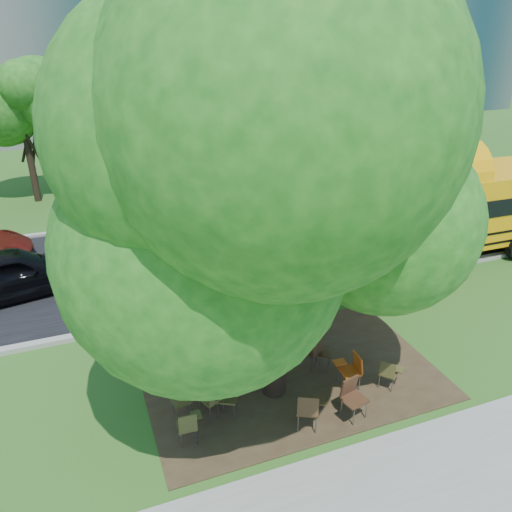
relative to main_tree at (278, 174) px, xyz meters
name	(u,v)px	position (x,y,z in m)	size (l,w,h in m)	color
ground	(246,373)	(-0.38, 0.88, -5.23)	(160.00, 160.00, 0.00)	#285219
dirt_patch	(291,375)	(0.62, 0.38, -5.22)	(7.00, 4.50, 0.03)	#382819
asphalt_road	(181,259)	(-0.38, 7.88, -5.21)	(80.00, 8.00, 0.04)	black
kerb_near	(212,311)	(-0.38, 3.88, -5.16)	(80.00, 0.25, 0.14)	gray
kerb_far	(160,220)	(-0.38, 11.98, -5.16)	(80.00, 0.25, 0.14)	gray
bg_tree_2	(21,112)	(-5.38, 16.88, -1.02)	(4.80, 4.80, 6.62)	black
bg_tree_3	(302,86)	(7.62, 14.88, -0.20)	(5.60, 5.60, 7.84)	black
bg_tree_4	(445,95)	(15.62, 13.88, -0.89)	(5.00, 5.00, 6.85)	black
main_tree	(278,174)	(0.00, 0.00, 0.00)	(7.20, 7.20, 8.84)	black
school_bus	(430,211)	(8.00, 4.88, -3.44)	(12.73, 3.08, 3.10)	#E89B07
chair_0	(183,399)	(-2.16, -0.06, -4.75)	(0.53, 0.53, 0.78)	#46431E
chair_1	(188,424)	(-2.23, -0.85, -4.73)	(0.54, 0.47, 0.81)	#4B4820
chair_2	(213,395)	(-1.53, -0.28, -4.65)	(0.64, 0.74, 0.94)	#49451F
chair_3	(226,392)	(-1.24, -0.28, -4.67)	(0.77, 0.60, 0.92)	#463F1E
chair_4	(309,408)	(0.21, -1.37, -4.64)	(0.79, 0.62, 0.95)	#452C18
chair_5	(352,395)	(1.25, -1.36, -4.64)	(0.65, 0.69, 0.96)	#422717
chair_6	(352,367)	(1.75, -0.49, -4.67)	(0.54, 0.62, 0.91)	#C75115
chair_7	(389,372)	(2.54, -0.86, -4.75)	(0.67, 0.53, 0.79)	#433F1D
chair_8	(200,376)	(-1.64, 0.42, -4.65)	(0.64, 0.80, 0.94)	#42381C
chair_9	(222,351)	(-0.88, 1.17, -4.66)	(0.80, 0.63, 0.93)	#42401C
chair_10	(263,358)	(-0.07, 0.54, -4.64)	(0.56, 0.66, 0.95)	red
chair_11	(313,348)	(1.27, 0.53, -4.69)	(0.59, 0.71, 0.88)	#3F2616
chair_12	(321,350)	(1.46, 0.46, -4.76)	(0.52, 0.65, 0.77)	#422D17
black_car	(11,273)	(-5.89, 7.08, -4.44)	(1.86, 4.63, 1.58)	black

